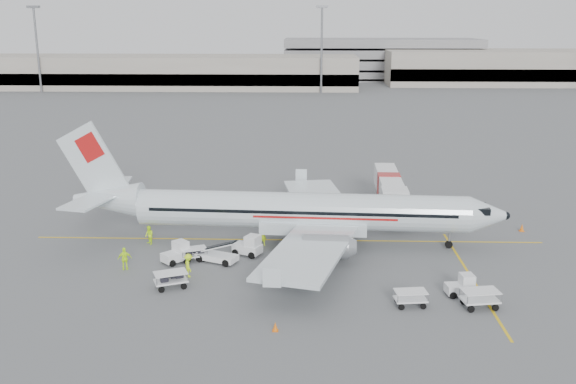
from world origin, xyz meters
The scene contains 26 objects.
ground centered at (0.00, 0.00, 0.00)m, with size 360.00×360.00×0.00m, color #56595B.
stripe_lead centered at (0.00, 0.00, 0.01)m, with size 44.00×0.20×0.01m, color yellow.
stripe_cross centered at (14.00, -8.00, 0.01)m, with size 0.20×20.00×0.01m, color yellow.
terminal_west centered at (-40.00, 130.00, 4.50)m, with size 110.00×22.00×9.00m, color gray, non-canonical shape.
terminal_east centered at (70.00, 145.00, 5.00)m, with size 90.00×26.00×10.00m, color gray, non-canonical shape.
parking_garage centered at (25.00, 160.00, 7.00)m, with size 62.00×24.00×14.00m, color slate, non-canonical shape.
treeline centered at (0.00, 175.00, 3.00)m, with size 300.00×3.00×6.00m, color black, non-canonical shape.
mast_west centered at (-70.00, 118.00, 11.00)m, with size 3.20×1.20×22.00m, color slate, non-canonical shape.
mast_center centered at (5.00, 118.00, 11.00)m, with size 3.20×1.20×22.00m, color slate, non-canonical shape.
aircraft centered at (1.27, -0.95, 5.05)m, with size 36.66×28.73×10.11m, color silver, non-canonical shape.
jet_bridge centered at (9.78, 9.07, 1.91)m, with size 2.72×14.52×3.81m, color white, non-canonical shape.
belt_loader centered at (-5.41, -5.39, 1.20)m, with size 4.43×1.66×2.40m, color white, non-canonical shape.
tug_fore centered at (12.40, -11.22, 0.76)m, with size 1.98×1.13×1.53m, color white, non-canonical shape.
tug_mid centered at (-3.13, -3.78, 0.86)m, with size 2.24×1.28×1.73m, color white, non-canonical shape.
tug_aft centered at (-8.63, -5.62, 0.83)m, with size 2.14×1.22×1.65m, color white, non-canonical shape.
cart_loaded_a centered at (-7.28, -5.22, 0.53)m, with size 2.04×1.21×1.07m, color white, non-canonical shape.
cart_loaded_b centered at (-7.97, -10.61, 0.60)m, with size 2.29×1.36×1.20m, color white, non-canonical shape.
cart_empty_a centered at (8.68, -13.11, 0.55)m, with size 2.12×1.25×1.10m, color white, non-canonical shape.
cart_empty_b centered at (13.25, -13.22, 0.63)m, with size 2.41×1.43×1.26m, color white, non-canonical shape.
cone_nose centered at (21.22, 3.12, 0.35)m, with size 0.43×0.43×0.71m, color orange.
cone_port centered at (-4.62, 8.87, 0.35)m, with size 0.43×0.43×0.70m, color orange.
cone_stbd centered at (-0.17, -16.96, 0.30)m, with size 0.37×0.37×0.61m, color orange.
crew_a centered at (-2.03, -1.50, 0.91)m, with size 0.66×0.44×1.82m, color #BAE715.
crew_b centered at (-11.74, -1.50, 0.82)m, with size 0.79×0.62×1.63m, color #BAE715.
crew_c centered at (-7.06, -8.53, 0.90)m, with size 1.16×0.67×1.79m, color #BAE715.
crew_d centered at (-12.20, -7.29, 0.90)m, with size 1.05×0.44×1.79m, color #BAE715.
Camera 1 is at (1.78, -52.87, 18.49)m, focal length 40.00 mm.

